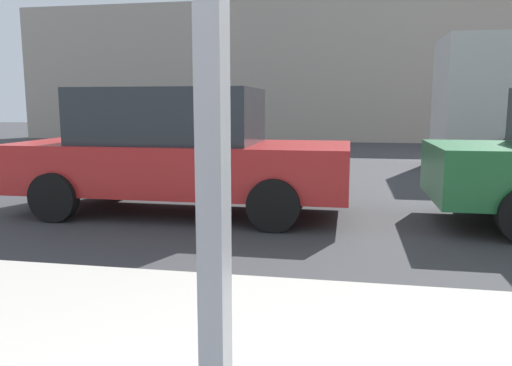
{
  "coord_description": "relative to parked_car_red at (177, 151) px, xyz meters",
  "views": [
    {
      "loc": [
        0.25,
        -0.85,
        1.5
      ],
      "look_at": [
        -0.32,
        2.26,
        1.01
      ],
      "focal_mm": 35.43,
      "sensor_mm": 36.0,
      "label": 1
    }
  ],
  "objects": [
    {
      "name": "building_facade_far",
      "position": [
        2.08,
        14.52,
        1.97
      ],
      "size": [
        28.0,
        1.2,
        5.67
      ],
      "primitive_type": "cube",
      "color": "#A89E8E",
      "rests_on": "ground"
    },
    {
      "name": "parked_car_red",
      "position": [
        0.0,
        0.0,
        0.0
      ],
      "size": [
        4.62,
        1.9,
        1.72
      ],
      "color": "red",
      "rests_on": "ground"
    },
    {
      "name": "ground_plane",
      "position": [
        2.08,
        2.18,
        -0.87
      ],
      "size": [
        60.0,
        60.0,
        0.0
      ],
      "primitive_type": "plane",
      "color": "#38383A"
    }
  ]
}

